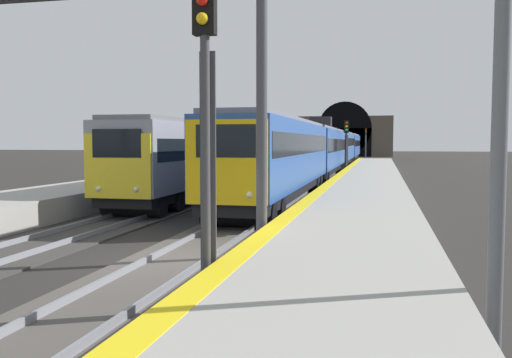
{
  "coord_description": "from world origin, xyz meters",
  "views": [
    {
      "loc": [
        -12.71,
        -4.83,
        3.01
      ],
      "look_at": [
        10.28,
        0.45,
        1.39
      ],
      "focal_mm": 38.34,
      "sensor_mm": 36.0,
      "label": 1
    }
  ],
  "objects_px": {
    "railway_signal_near": "(206,129)",
    "railway_signal_far": "(366,140)",
    "overhead_signal_gantry": "(107,36)",
    "railway_signal_mid": "(346,143)",
    "train_adjacent_platform": "(276,149)",
    "catenary_mast_far": "(498,80)",
    "train_main_approaching": "(331,148)"
  },
  "relations": [
    {
      "from": "railway_signal_near",
      "to": "catenary_mast_far",
      "type": "bearing_deg",
      "value": 80.94
    },
    {
      "from": "railway_signal_far",
      "to": "catenary_mast_far",
      "type": "height_order",
      "value": "catenary_mast_far"
    },
    {
      "from": "railway_signal_far",
      "to": "overhead_signal_gantry",
      "type": "relative_size",
      "value": 0.63
    },
    {
      "from": "train_main_approaching",
      "to": "railway_signal_far",
      "type": "xyz_separation_m",
      "value": [
        51.08,
        -1.92,
        0.96
      ]
    },
    {
      "from": "railway_signal_near",
      "to": "overhead_signal_gantry",
      "type": "distance_m",
      "value": 6.84
    },
    {
      "from": "train_main_approaching",
      "to": "train_adjacent_platform",
      "type": "height_order",
      "value": "train_main_approaching"
    },
    {
      "from": "railway_signal_far",
      "to": "overhead_signal_gantry",
      "type": "xyz_separation_m",
      "value": [
        -91.21,
        4.28,
        2.52
      ]
    },
    {
      "from": "train_main_approaching",
      "to": "catenary_mast_far",
      "type": "bearing_deg",
      "value": 7.85
    },
    {
      "from": "railway_signal_far",
      "to": "catenary_mast_far",
      "type": "bearing_deg",
      "value": 2.65
    },
    {
      "from": "railway_signal_near",
      "to": "railway_signal_mid",
      "type": "xyz_separation_m",
      "value": [
        37.96,
        0.0,
        -0.31
      ]
    },
    {
      "from": "train_adjacent_platform",
      "to": "railway_signal_near",
      "type": "xyz_separation_m",
      "value": [
        -41.06,
        -6.64,
        0.95
      ]
    },
    {
      "from": "overhead_signal_gantry",
      "to": "catenary_mast_far",
      "type": "distance_m",
      "value": 10.45
    },
    {
      "from": "train_main_approaching",
      "to": "railway_signal_near",
      "type": "distance_m",
      "value": 44.85
    },
    {
      "from": "train_adjacent_platform",
      "to": "overhead_signal_gantry",
      "type": "relative_size",
      "value": 7.26
    },
    {
      "from": "railway_signal_near",
      "to": "railway_signal_far",
      "type": "xyz_separation_m",
      "value": [
        95.88,
        0.0,
        0.08
      ]
    },
    {
      "from": "railway_signal_near",
      "to": "catenary_mast_far",
      "type": "xyz_separation_m",
      "value": [
        -0.71,
        -4.46,
        0.64
      ]
    },
    {
      "from": "railway_signal_near",
      "to": "overhead_signal_gantry",
      "type": "relative_size",
      "value": 0.63
    },
    {
      "from": "railway_signal_mid",
      "to": "railway_signal_far",
      "type": "relative_size",
      "value": 0.87
    },
    {
      "from": "train_adjacent_platform",
      "to": "railway_signal_near",
      "type": "height_order",
      "value": "railway_signal_near"
    },
    {
      "from": "railway_signal_mid",
      "to": "train_adjacent_platform",
      "type": "bearing_deg",
      "value": -115.01
    },
    {
      "from": "railway_signal_far",
      "to": "train_adjacent_platform",
      "type": "bearing_deg",
      "value": -6.91
    },
    {
      "from": "train_adjacent_platform",
      "to": "railway_signal_near",
      "type": "bearing_deg",
      "value": 8.69
    },
    {
      "from": "train_adjacent_platform",
      "to": "railway_signal_far",
      "type": "xyz_separation_m",
      "value": [
        54.82,
        -6.64,
        1.02
      ]
    },
    {
      "from": "train_main_approaching",
      "to": "railway_signal_far",
      "type": "distance_m",
      "value": 51.12
    },
    {
      "from": "railway_signal_mid",
      "to": "catenary_mast_far",
      "type": "distance_m",
      "value": 38.94
    },
    {
      "from": "railway_signal_near",
      "to": "overhead_signal_gantry",
      "type": "height_order",
      "value": "overhead_signal_gantry"
    },
    {
      "from": "railway_signal_near",
      "to": "railway_signal_far",
      "type": "distance_m",
      "value": 95.88
    },
    {
      "from": "railway_signal_near",
      "to": "railway_signal_mid",
      "type": "distance_m",
      "value": 37.96
    },
    {
      "from": "railway_signal_far",
      "to": "railway_signal_near",
      "type": "bearing_deg",
      "value": 0.0
    },
    {
      "from": "railway_signal_far",
      "to": "overhead_signal_gantry",
      "type": "bearing_deg",
      "value": -2.69
    },
    {
      "from": "train_adjacent_platform",
      "to": "railway_signal_near",
      "type": "distance_m",
      "value": 41.61
    },
    {
      "from": "railway_signal_mid",
      "to": "railway_signal_far",
      "type": "bearing_deg",
      "value": -180.0
    }
  ]
}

